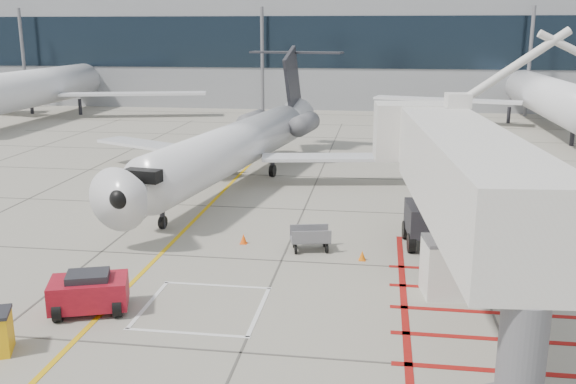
# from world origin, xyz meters

# --- Properties ---
(ground_plane) EXTENTS (260.00, 260.00, 0.00)m
(ground_plane) POSITION_xyz_m (0.00, 0.00, 0.00)
(ground_plane) COLOR gray
(ground_plane) RESTS_ON ground
(regional_jet) EXTENTS (28.79, 34.05, 8.02)m
(regional_jet) POSITION_xyz_m (-5.32, 14.76, 4.01)
(regional_jet) COLOR silver
(regional_jet) RESTS_ON ground_plane
(jet_bridge) EXTENTS (11.24, 20.92, 8.07)m
(jet_bridge) POSITION_xyz_m (6.98, 0.59, 4.04)
(jet_bridge) COLOR silver
(jet_bridge) RESTS_ON ground_plane
(pushback_tug) EXTENTS (2.97, 2.36, 1.51)m
(pushback_tug) POSITION_xyz_m (-5.77, -1.88, 0.75)
(pushback_tug) COLOR maroon
(pushback_tug) RESTS_ON ground_plane
(baggage_cart) EXTENTS (1.92, 1.44, 1.09)m
(baggage_cart) POSITION_xyz_m (1.06, 5.53, 0.54)
(baggage_cart) COLOR slate
(baggage_cart) RESTS_ON ground_plane
(ground_power_unit) EXTENTS (2.88, 1.93, 2.13)m
(ground_power_unit) POSITION_xyz_m (7.03, 1.47, 1.06)
(ground_power_unit) COLOR white
(ground_power_unit) RESTS_ON ground_plane
(cone_nose) EXTENTS (0.33, 0.33, 0.46)m
(cone_nose) POSITION_xyz_m (-2.05, 5.98, 0.23)
(cone_nose) COLOR #FD550D
(cone_nose) RESTS_ON ground_plane
(cone_side) EXTENTS (0.31, 0.31, 0.43)m
(cone_side) POSITION_xyz_m (3.38, 4.57, 0.21)
(cone_side) COLOR orange
(cone_side) RESTS_ON ground_plane
(terminal_building) EXTENTS (180.00, 28.00, 14.00)m
(terminal_building) POSITION_xyz_m (10.00, 70.00, 7.00)
(terminal_building) COLOR gray
(terminal_building) RESTS_ON ground_plane
(terminal_glass_band) EXTENTS (180.00, 0.10, 6.00)m
(terminal_glass_band) POSITION_xyz_m (10.00, 55.95, 8.00)
(terminal_glass_band) COLOR black
(terminal_glass_band) RESTS_ON ground_plane
(bg_aircraft_b) EXTENTS (35.58, 39.54, 11.86)m
(bg_aircraft_b) POSITION_xyz_m (-33.07, 46.00, 5.93)
(bg_aircraft_b) COLOR silver
(bg_aircraft_b) RESTS_ON ground_plane
(bg_aircraft_c) EXTENTS (33.50, 37.22, 11.17)m
(bg_aircraft_c) POSITION_xyz_m (19.90, 46.00, 5.58)
(bg_aircraft_c) COLOR silver
(bg_aircraft_c) RESTS_ON ground_plane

